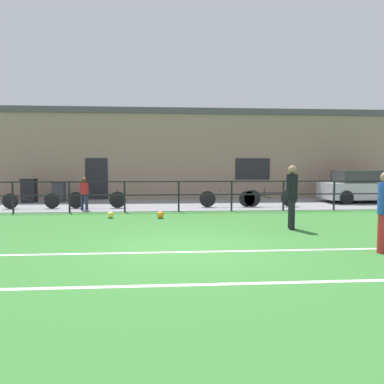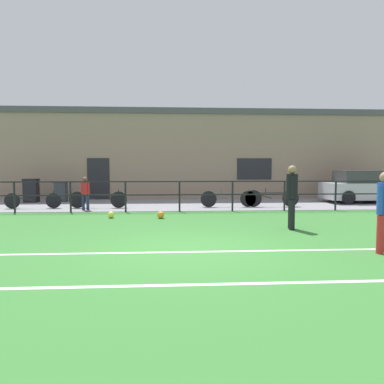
% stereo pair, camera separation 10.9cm
% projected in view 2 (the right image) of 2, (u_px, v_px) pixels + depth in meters
% --- Properties ---
extents(ground, '(60.00, 44.00, 0.04)m').
position_uv_depth(ground, '(188.00, 249.00, 7.45)').
color(ground, '#387A33').
extents(field_line_touchline, '(36.00, 0.11, 0.00)m').
position_uv_depth(field_line_touchline, '(188.00, 252.00, 7.13)').
color(field_line_touchline, white).
rests_on(field_line_touchline, ground).
extents(field_line_hash, '(36.00, 0.11, 0.00)m').
position_uv_depth(field_line_hash, '(196.00, 285.00, 5.16)').
color(field_line_hash, white).
rests_on(field_line_hash, ground).
extents(pavement_strip, '(48.00, 5.00, 0.02)m').
position_uv_depth(pavement_strip, '(178.00, 204.00, 15.91)').
color(pavement_strip, gray).
rests_on(pavement_strip, ground).
extents(perimeter_fence, '(36.07, 0.07, 1.15)m').
position_uv_depth(perimeter_fence, '(180.00, 192.00, 13.37)').
color(perimeter_fence, black).
rests_on(perimeter_fence, ground).
extents(clubhouse_facade, '(28.00, 2.56, 4.65)m').
position_uv_depth(clubhouse_facade, '(176.00, 154.00, 19.42)').
color(clubhouse_facade, gray).
rests_on(clubhouse_facade, ground).
extents(player_goalkeeper, '(0.30, 0.47, 1.73)m').
position_uv_depth(player_goalkeeper, '(292.00, 193.00, 9.64)').
color(player_goalkeeper, black).
rests_on(player_goalkeeper, ground).
extents(player_striker, '(0.39, 0.28, 1.60)m').
position_uv_depth(player_striker, '(384.00, 207.00, 7.01)').
color(player_striker, red).
rests_on(player_striker, ground).
extents(soccer_ball_match, '(0.22, 0.22, 0.22)m').
position_uv_depth(soccer_ball_match, '(111.00, 215.00, 11.76)').
color(soccer_ball_match, '#E5E04C').
rests_on(soccer_ball_match, ground).
extents(soccer_ball_spare, '(0.24, 0.24, 0.24)m').
position_uv_depth(soccer_ball_spare, '(161.00, 215.00, 11.68)').
color(soccer_ball_spare, orange).
rests_on(soccer_ball_spare, ground).
extents(spectator_child, '(0.34, 0.22, 1.27)m').
position_uv_depth(spectator_child, '(85.00, 191.00, 13.76)').
color(spectator_child, '#232D4C').
rests_on(spectator_child, pavement_strip).
extents(parked_car_red, '(4.20, 1.78, 1.49)m').
position_uv_depth(parked_car_red, '(369.00, 187.00, 16.59)').
color(parked_car_red, '#B7B7BC').
rests_on(parked_car_red, pavement_strip).
extents(bicycle_parked_0, '(2.30, 0.04, 0.76)m').
position_uv_depth(bicycle_parked_0, '(228.00, 199.00, 14.72)').
color(bicycle_parked_0, black).
rests_on(bicycle_parked_0, pavement_strip).
extents(bicycle_parked_1, '(2.22, 0.04, 0.71)m').
position_uv_depth(bicycle_parked_1, '(33.00, 200.00, 14.23)').
color(bicycle_parked_1, black).
rests_on(bicycle_parked_1, pavement_strip).
extents(bicycle_parked_3, '(2.26, 0.04, 0.78)m').
position_uv_depth(bicycle_parked_3, '(272.00, 198.00, 14.83)').
color(bicycle_parked_3, black).
rests_on(bicycle_parked_3, pavement_strip).
extents(bicycle_parked_4, '(2.30, 0.04, 0.76)m').
position_uv_depth(bicycle_parked_4, '(98.00, 199.00, 14.39)').
color(bicycle_parked_4, black).
rests_on(bicycle_parked_4, pavement_strip).
extents(trash_bin_0, '(0.56, 0.47, 0.96)m').
position_uv_depth(trash_bin_0, '(61.00, 192.00, 16.85)').
color(trash_bin_0, '#33383D').
rests_on(trash_bin_0, pavement_strip).
extents(trash_bin_1, '(0.63, 0.54, 1.09)m').
position_uv_depth(trash_bin_1, '(31.00, 190.00, 16.66)').
color(trash_bin_1, black).
rests_on(trash_bin_1, pavement_strip).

